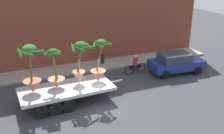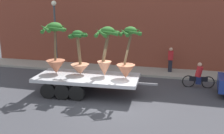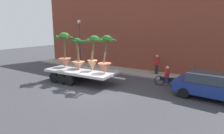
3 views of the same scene
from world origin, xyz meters
TOP-DOWN VIEW (x-y plane):
  - ground_plane at (0.00, 0.00)m, footprint 60.00×60.00m
  - sidewalk at (0.00, 6.10)m, footprint 24.00×2.20m
  - building_facade at (0.00, 7.80)m, footprint 24.00×1.20m
  - flatbed_trailer at (-2.11, 1.05)m, footprint 6.61×2.75m
  - potted_palm_rear at (-3.76, 1.20)m, footprint 1.61×1.55m
  - potted_palm_middle at (-2.40, 1.34)m, footprint 1.17×1.13m
  - potted_palm_front at (0.31, 1.23)m, footprint 1.34×1.27m
  - potted_palm_extra at (-0.89, 1.35)m, footprint 1.36×1.35m
  - cyclist at (4.09, 3.61)m, footprint 1.84×0.37m
  - pedestrian_near_gate at (2.36, 6.24)m, footprint 0.36×0.36m
  - street_lamp at (-5.78, 5.30)m, footprint 0.36×0.36m

SIDE VIEW (x-z plane):
  - ground_plane at x=0.00m, z-range 0.00..0.00m
  - sidewalk at x=0.00m, z-range 0.00..0.15m
  - cyclist at x=4.09m, z-range -0.10..1.44m
  - flatbed_trailer at x=-2.11m, z-range 0.28..1.26m
  - pedestrian_near_gate at x=2.36m, z-range 0.19..1.90m
  - potted_palm_middle at x=-2.40m, z-range 0.75..3.19m
  - potted_palm_front at x=0.31m, z-range 0.67..3.38m
  - potted_palm_rear at x=-3.76m, z-range 0.83..3.68m
  - potted_palm_extra at x=-0.89m, z-range 1.02..3.70m
  - street_lamp at x=-5.78m, z-range 0.82..5.65m
  - building_facade at x=0.00m, z-range 0.00..7.96m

